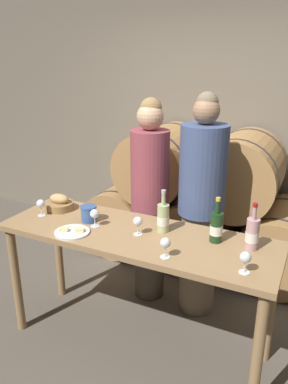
% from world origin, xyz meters
% --- Properties ---
extents(ground_plane, '(10.00, 10.00, 0.00)m').
position_xyz_m(ground_plane, '(0.00, 0.00, 0.00)').
color(ground_plane, '#564F44').
extents(stone_wall_back, '(10.00, 0.12, 3.20)m').
position_xyz_m(stone_wall_back, '(0.00, 1.90, 1.60)').
color(stone_wall_back, '#706656').
rests_on(stone_wall_back, ground_plane).
extents(barrel_stack, '(2.33, 0.84, 1.38)m').
position_xyz_m(barrel_stack, '(-0.00, 1.36, 0.62)').
color(barrel_stack, '#A87A47').
rests_on(barrel_stack, ground_plane).
extents(tasting_table, '(1.88, 0.62, 0.90)m').
position_xyz_m(tasting_table, '(0.00, 0.00, 0.77)').
color(tasting_table, '#99754C').
rests_on(tasting_table, ground_plane).
extents(person_left, '(0.31, 0.31, 1.72)m').
position_xyz_m(person_left, '(-0.18, 0.61, 0.89)').
color(person_left, '#4C4238').
rests_on(person_left, ground_plane).
extents(person_right, '(0.36, 0.36, 1.78)m').
position_xyz_m(person_right, '(0.26, 0.60, 0.90)').
color(person_right, '#756651').
rests_on(person_right, ground_plane).
extents(wine_bottle_red, '(0.08, 0.08, 0.30)m').
position_xyz_m(wine_bottle_red, '(0.51, 0.11, 1.00)').
color(wine_bottle_red, '#193819').
rests_on(wine_bottle_red, tasting_table).
extents(wine_bottle_white, '(0.08, 0.08, 0.29)m').
position_xyz_m(wine_bottle_white, '(0.15, 0.10, 1.00)').
color(wine_bottle_white, '#ADBC7F').
rests_on(wine_bottle_white, tasting_table).
extents(wine_bottle_rose, '(0.08, 0.08, 0.30)m').
position_xyz_m(wine_bottle_rose, '(0.73, 0.11, 1.00)').
color(wine_bottle_rose, '#BC8E93').
rests_on(wine_bottle_rose, tasting_table).
extents(blue_crock, '(0.12, 0.12, 0.12)m').
position_xyz_m(blue_crock, '(-0.39, 0.02, 0.96)').
color(blue_crock, '#335693').
rests_on(blue_crock, tasting_table).
extents(bread_basket, '(0.21, 0.21, 0.12)m').
position_xyz_m(bread_basket, '(-0.72, 0.12, 0.94)').
color(bread_basket, olive).
rests_on(bread_basket, tasting_table).
extents(cheese_plate, '(0.23, 0.23, 0.04)m').
position_xyz_m(cheese_plate, '(-0.38, -0.19, 0.91)').
color(cheese_plate, white).
rests_on(cheese_plate, tasting_table).
extents(wine_glass_far_left, '(0.06, 0.06, 0.13)m').
position_xyz_m(wine_glass_far_left, '(-0.76, -0.04, 0.99)').
color(wine_glass_far_left, white).
rests_on(wine_glass_far_left, tasting_table).
extents(wine_glass_left, '(0.06, 0.06, 0.13)m').
position_xyz_m(wine_glass_left, '(-0.30, -0.03, 0.99)').
color(wine_glass_left, white).
rests_on(wine_glass_left, tasting_table).
extents(wine_glass_center, '(0.06, 0.06, 0.13)m').
position_xyz_m(wine_glass_center, '(0.02, -0.01, 0.99)').
color(wine_glass_center, white).
rests_on(wine_glass_center, tasting_table).
extents(wine_glass_right, '(0.06, 0.06, 0.13)m').
position_xyz_m(wine_glass_right, '(0.30, -0.21, 0.99)').
color(wine_glass_right, white).
rests_on(wine_glass_right, tasting_table).
extents(wine_glass_far_right, '(0.06, 0.06, 0.13)m').
position_xyz_m(wine_glass_far_right, '(0.75, -0.18, 0.99)').
color(wine_glass_far_right, white).
rests_on(wine_glass_far_right, tasting_table).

